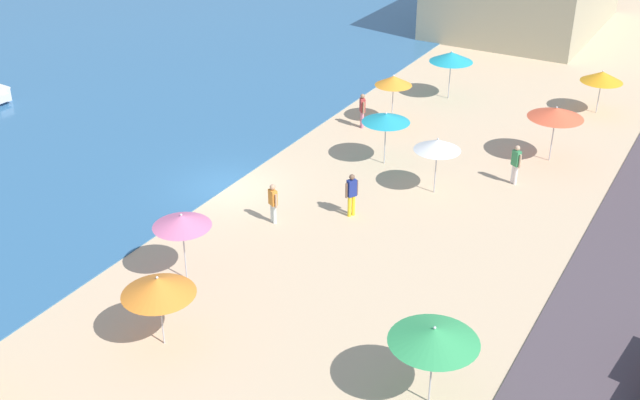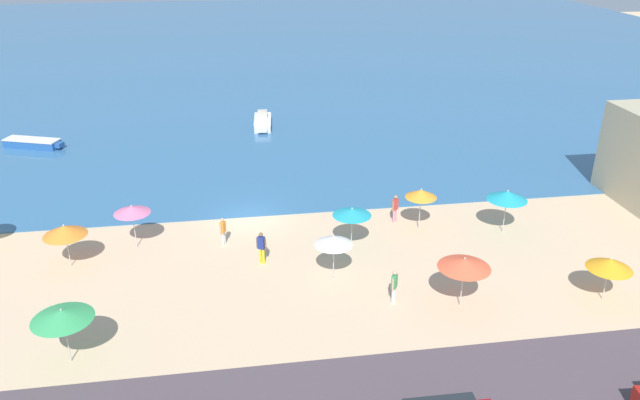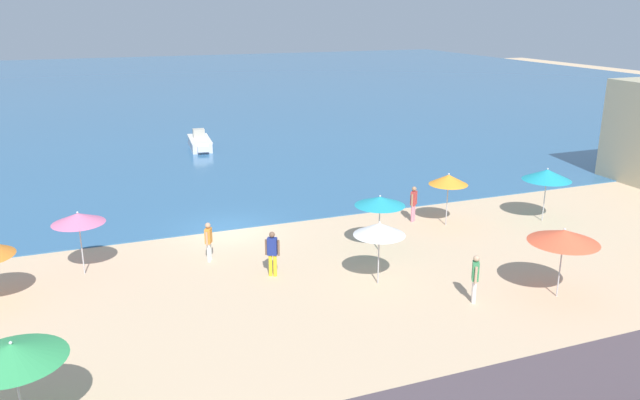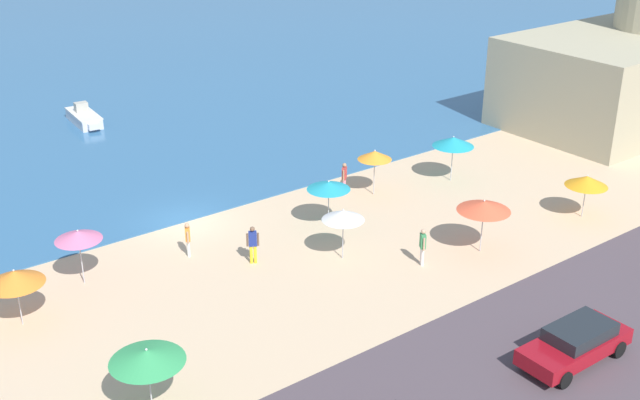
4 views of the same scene
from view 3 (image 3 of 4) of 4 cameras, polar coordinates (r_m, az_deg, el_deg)
The scene contains 14 objects.
ground_plane at distance 29.21m, azimuth -8.38°, elevation -2.77°, with size 160.00×160.00×0.00m, color #D4B28C.
sea at distance 82.65m, azimuth -17.21°, elevation 9.61°, with size 150.00×110.00×0.05m, color #326591.
beach_umbrella_1 at distance 29.55m, azimuth 11.67°, elevation 1.84°, with size 1.82×1.82×2.54m.
beach_umbrella_2 at distance 26.04m, azimuth 5.50°, elevation -0.10°, with size 2.12×2.12×2.43m.
beach_umbrella_3 at distance 23.26m, azimuth 21.40°, elevation -3.10°, with size 2.45×2.45×2.59m.
beach_umbrella_4 at distance 16.43m, azimuth -26.34°, elevation -12.36°, with size 2.47×2.47×2.55m.
beach_umbrella_6 at distance 25.24m, azimuth -21.25°, elevation -1.57°, with size 1.98×1.98×2.54m.
beach_umbrella_8 at distance 22.84m, azimuth 5.46°, elevation -2.66°, with size 1.93×1.93×2.46m.
beach_umbrella_9 at distance 31.45m, azimuth 20.05°, elevation 2.18°, with size 2.29×2.29×2.63m.
bather_0 at distance 22.39m, azimuth 14.00°, elevation -6.76°, with size 0.37×0.50×1.76m.
bather_1 at distance 25.59m, azimuth -10.15°, elevation -3.59°, with size 0.36×0.52×1.64m.
bather_2 at distance 30.17m, azimuth 8.55°, elevation -0.17°, with size 0.46×0.40×1.74m.
bather_4 at distance 23.84m, azimuth -4.37°, elevation -4.70°, with size 0.51×0.37×1.80m.
skiff_offshore at distance 46.31m, azimuth -10.93°, elevation 5.17°, with size 1.76×4.30×1.36m.
Camera 3 is at (-5.84, -26.85, 9.89)m, focal length 35.00 mm.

